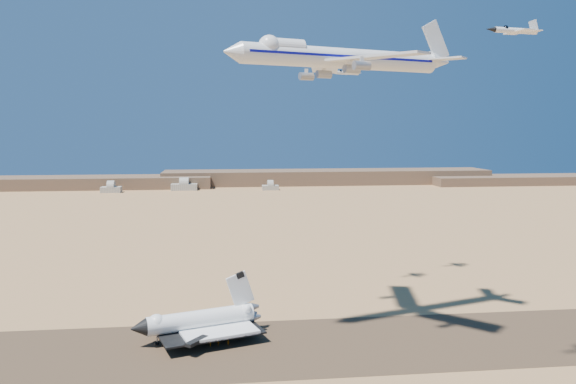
{
  "coord_description": "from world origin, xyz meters",
  "views": [
    {
      "loc": [
        -15.06,
        -175.36,
        70.66
      ],
      "look_at": [
        6.33,
        8.0,
        49.99
      ],
      "focal_mm": 35.0,
      "sensor_mm": 36.0,
      "label": 1
    }
  ],
  "objects": [
    {
      "name": "shuttle",
      "position": [
        -23.52,
        10.49,
        5.88
      ],
      "size": [
        44.85,
        35.79,
        21.86
      ],
      "rotation": [
        0.0,
        0.0,
        0.31
      ],
      "color": "white",
      "rests_on": "runway"
    },
    {
      "name": "crew_c",
      "position": [
        -17.25,
        3.22,
        0.89
      ],
      "size": [
        1.08,
        0.77,
        1.66
      ],
      "primitive_type": "imported",
      "rotation": [
        0.0,
        0.0,
        2.83
      ],
      "color": "orange",
      "rests_on": "runway"
    },
    {
      "name": "hangars",
      "position": [
        -64.0,
        478.43,
        4.83
      ],
      "size": [
        200.5,
        29.5,
        30.0
      ],
      "color": "#A6A393",
      "rests_on": "ground"
    },
    {
      "name": "crew_a",
      "position": [
        -19.76,
        2.84,
        1.0
      ],
      "size": [
        0.57,
        0.76,
        1.88
      ],
      "primitive_type": "imported",
      "rotation": [
        0.0,
        0.0,
        1.38
      ],
      "color": "orange",
      "rests_on": "runway"
    },
    {
      "name": "chase_jet_a",
      "position": [
        58.9,
        -37.33,
        95.58
      ],
      "size": [
        15.34,
        8.56,
        3.84
      ],
      "rotation": [
        0.0,
        0.0,
        0.16
      ],
      "color": "silver"
    },
    {
      "name": "ground",
      "position": [
        0.0,
        0.0,
        0.0
      ],
      "size": [
        1200.0,
        1200.0,
        0.0
      ],
      "primitive_type": "plane",
      "color": "#A37A48",
      "rests_on": "ground"
    },
    {
      "name": "chase_jet_e",
      "position": [
        36.71,
        59.51,
        94.25
      ],
      "size": [
        14.45,
        8.47,
        3.69
      ],
      "rotation": [
        0.0,
        0.0,
        0.33
      ],
      "color": "silver"
    },
    {
      "name": "runway",
      "position": [
        0.0,
        0.0,
        0.03
      ],
      "size": [
        600.0,
        50.0,
        0.06
      ],
      "primitive_type": "cube",
      "color": "#4B3725",
      "rests_on": "ground"
    },
    {
      "name": "ridgeline",
      "position": [
        65.32,
        527.31,
        7.63
      ],
      "size": [
        960.0,
        90.0,
        18.0
      ],
      "color": "brown",
      "rests_on": "ground"
    },
    {
      "name": "chase_jet_f",
      "position": [
        63.46,
        75.92,
        98.87
      ],
      "size": [
        15.55,
        8.94,
        3.94
      ],
      "rotation": [
        0.0,
        0.0,
        0.24
      ],
      "color": "silver"
    },
    {
      "name": "crew_b",
      "position": [
        -13.98,
        3.44,
        0.92
      ],
      "size": [
        0.89,
        0.96,
        1.72
      ],
      "primitive_type": "imported",
      "rotation": [
        0.0,
        0.0,
        2.23
      ],
      "color": "orange",
      "rests_on": "runway"
    },
    {
      "name": "carrier_747",
      "position": [
        22.4,
        9.3,
        93.98
      ],
      "size": [
        84.33,
        62.8,
        21.14
      ],
      "rotation": [
        0.0,
        0.0,
        0.3
      ],
      "color": "silver"
    }
  ]
}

